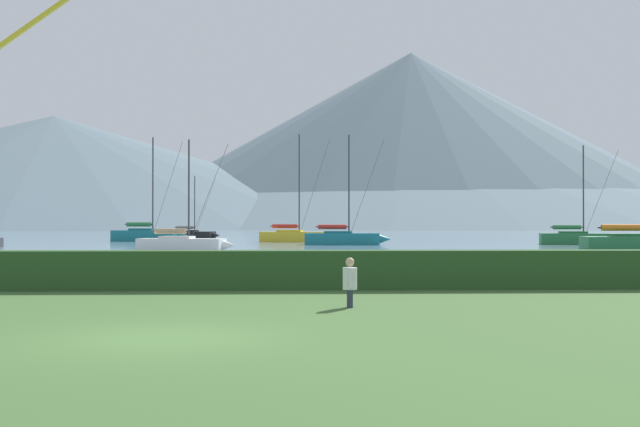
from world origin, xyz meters
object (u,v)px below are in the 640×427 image
(sailboat_slip_3, at_px, (183,244))
(sailboat_slip_2, at_px, (148,235))
(sailboat_slip_1, at_px, (192,234))
(sailboat_slip_8, at_px, (578,238))
(sailboat_slip_0, at_px, (639,243))
(person_seated_viewer, at_px, (350,280))
(sailboat_slip_4, at_px, (295,236))
(sailboat_slip_10, at_px, (344,238))

(sailboat_slip_3, bearing_deg, sailboat_slip_2, 115.68)
(sailboat_slip_1, xyz_separation_m, sailboat_slip_8, (39.61, -27.12, 0.08))
(sailboat_slip_0, height_order, person_seated_viewer, sailboat_slip_0)
(sailboat_slip_4, height_order, sailboat_slip_10, sailboat_slip_4)
(sailboat_slip_8, bearing_deg, sailboat_slip_4, 169.65)
(sailboat_slip_3, xyz_separation_m, sailboat_slip_8, (34.93, 17.82, 0.07))
(sailboat_slip_1, height_order, person_seated_viewer, sailboat_slip_1)
(sailboat_slip_2, xyz_separation_m, sailboat_slip_10, (20.57, -14.41, -0.07))
(sailboat_slip_0, relative_size, sailboat_slip_2, 0.99)
(sailboat_slip_2, bearing_deg, sailboat_slip_1, 95.64)
(sailboat_slip_1, xyz_separation_m, sailboat_slip_4, (12.85, -16.55, 0.11))
(sailboat_slip_1, bearing_deg, sailboat_slip_2, -86.05)
(sailboat_slip_0, xyz_separation_m, sailboat_slip_4, (-23.25, 31.96, -0.02))
(person_seated_viewer, bearing_deg, sailboat_slip_10, 85.95)
(sailboat_slip_1, distance_m, sailboat_slip_3, 45.18)
(sailboat_slip_10, bearing_deg, person_seated_viewer, -86.92)
(sailboat_slip_2, distance_m, person_seated_viewer, 72.19)
(sailboat_slip_4, relative_size, sailboat_slip_8, 1.22)
(sailboat_slip_1, relative_size, person_seated_viewer, 6.32)
(sailboat_slip_0, xyz_separation_m, sailboat_slip_1, (-36.10, 48.51, -0.13))
(sailboat_slip_0, distance_m, person_seated_viewer, 41.10)
(sailboat_slip_0, relative_size, sailboat_slip_4, 0.99)
(sailboat_slip_3, relative_size, sailboat_slip_8, 0.85)
(sailboat_slip_4, height_order, sailboat_slip_8, sailboat_slip_4)
(sailboat_slip_0, height_order, sailboat_slip_3, sailboat_slip_0)
(sailboat_slip_2, height_order, person_seated_viewer, sailboat_slip_2)
(sailboat_slip_8, height_order, sailboat_slip_10, sailboat_slip_10)
(sailboat_slip_1, distance_m, sailboat_slip_8, 48.00)
(sailboat_slip_2, bearing_deg, sailboat_slip_8, 1.30)
(sailboat_slip_3, distance_m, sailboat_slip_4, 29.54)
(sailboat_slip_4, distance_m, sailboat_slip_8, 28.77)
(sailboat_slip_3, bearing_deg, sailboat_slip_0, 5.38)
(sailboat_slip_0, distance_m, sailboat_slip_1, 60.47)
(sailboat_slip_8, xyz_separation_m, person_seated_viewer, (-25.90, -55.86, 0.04))
(sailboat_slip_4, xyz_separation_m, person_seated_viewer, (0.86, -66.43, 0.00))
(sailboat_slip_8, relative_size, sailboat_slip_10, 0.91)
(sailboat_slip_1, distance_m, sailboat_slip_2, 13.21)
(sailboat_slip_1, relative_size, sailboat_slip_8, 0.84)
(sailboat_slip_8, bearing_deg, sailboat_slip_2, 172.72)
(sailboat_slip_2, relative_size, person_seated_viewer, 9.16)
(sailboat_slip_0, height_order, sailboat_slip_1, sailboat_slip_0)
(sailboat_slip_8, bearing_deg, sailboat_slip_3, -141.77)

